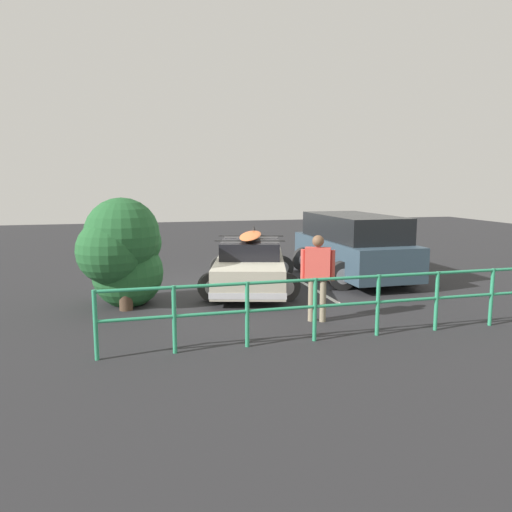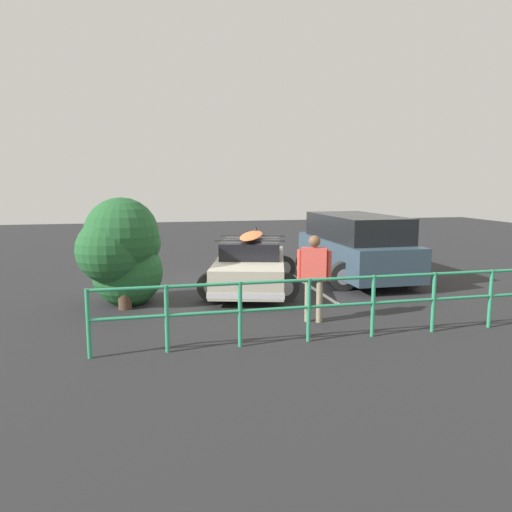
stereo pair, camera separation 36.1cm
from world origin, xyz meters
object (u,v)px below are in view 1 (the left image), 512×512
at_px(bush_near_left, 122,252).
at_px(suv_car, 353,246).
at_px(sedan_car, 250,265).
at_px(person_bystander, 318,270).

bearing_deg(bush_near_left, suv_car, -164.69).
bearing_deg(suv_car, bush_near_left, 15.31).
bearing_deg(sedan_car, person_bystander, 99.89).
bearing_deg(suv_car, sedan_car, 12.24).
xyz_separation_m(suv_car, person_bystander, (2.61, 3.96, 0.10)).
bearing_deg(sedan_car, suv_car, -167.76).
xyz_separation_m(person_bystander, bush_near_left, (3.72, -2.23, 0.17)).
distance_m(suv_car, bush_near_left, 6.57).
distance_m(sedan_car, person_bystander, 3.34).
bearing_deg(suv_car, person_bystander, 56.62).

